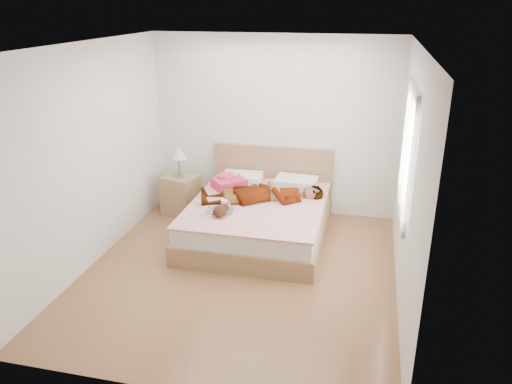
% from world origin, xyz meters
% --- Properties ---
extents(ground, '(4.00, 4.00, 0.00)m').
position_xyz_m(ground, '(0.00, 0.00, 0.00)').
color(ground, '#512D19').
rests_on(ground, ground).
extents(woman, '(1.80, 1.14, 0.23)m').
position_xyz_m(woman, '(0.04, 1.11, 0.63)').
color(woman, white).
rests_on(woman, bed).
extents(hair, '(0.47, 0.54, 0.07)m').
position_xyz_m(hair, '(-0.53, 1.56, 0.55)').
color(hair, black).
rests_on(hair, bed).
extents(phone, '(0.07, 0.10, 0.05)m').
position_xyz_m(phone, '(-0.46, 1.51, 0.68)').
color(phone, silver).
rests_on(phone, bed).
extents(room_shell, '(4.00, 4.00, 4.00)m').
position_xyz_m(room_shell, '(1.77, 0.30, 1.50)').
color(room_shell, white).
rests_on(room_shell, ground).
extents(bed, '(1.80, 2.08, 1.00)m').
position_xyz_m(bed, '(0.00, 1.04, 0.28)').
color(bed, olive).
rests_on(bed, ground).
extents(towel, '(0.55, 0.55, 0.23)m').
position_xyz_m(towel, '(-0.53, 1.40, 0.60)').
color(towel, '#DB3B5E').
rests_on(towel, bed).
extents(magazine, '(0.41, 0.29, 0.02)m').
position_xyz_m(magazine, '(-0.41, 0.56, 0.52)').
color(magazine, white).
rests_on(magazine, bed).
extents(coffee_mug, '(0.12, 0.09, 0.09)m').
position_xyz_m(coffee_mug, '(-0.39, 0.72, 0.56)').
color(coffee_mug, silver).
rests_on(coffee_mug, bed).
extents(plush_toy, '(0.22, 0.28, 0.14)m').
position_xyz_m(plush_toy, '(-0.35, 0.42, 0.59)').
color(plush_toy, black).
rests_on(plush_toy, bed).
extents(nightstand, '(0.57, 0.53, 1.03)m').
position_xyz_m(nightstand, '(-1.31, 1.51, 0.34)').
color(nightstand, olive).
rests_on(nightstand, ground).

